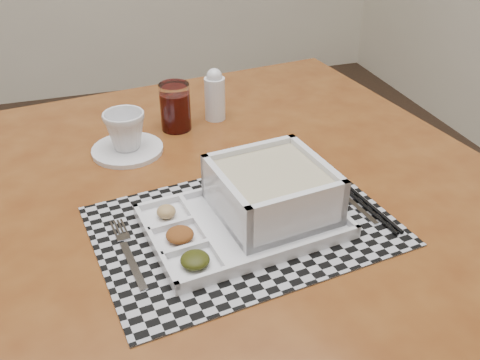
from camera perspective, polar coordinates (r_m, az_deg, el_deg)
name	(u,v)px	position (r m, az deg, el deg)	size (l,w,h in m)	color
dining_table	(219,228)	(1.05, -2.27, -5.19)	(1.25, 1.25, 0.84)	#5A2910
placemat	(244,226)	(0.91, 0.45, -4.93)	(0.49, 0.34, 0.00)	#9E9FA5
serving_tray	(263,200)	(0.91, 2.51, -2.20)	(0.35, 0.26, 0.10)	silver
fork	(129,251)	(0.87, -11.73, -7.40)	(0.04, 0.19, 0.00)	silver
spoon	(332,184)	(1.03, 9.79, -0.46)	(0.04, 0.18, 0.01)	silver
chopsticks	(357,197)	(1.00, 12.38, -1.77)	(0.05, 0.24, 0.01)	black
saucer	(128,150)	(1.16, -11.90, 3.18)	(0.15, 0.15, 0.01)	silver
cup	(125,131)	(1.13, -12.16, 5.18)	(0.09, 0.09, 0.08)	silver
juice_glass	(175,108)	(1.22, -6.91, 7.58)	(0.07, 0.07, 0.11)	white
creamer_bottle	(215,95)	(1.25, -2.71, 9.04)	(0.05, 0.05, 0.12)	silver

